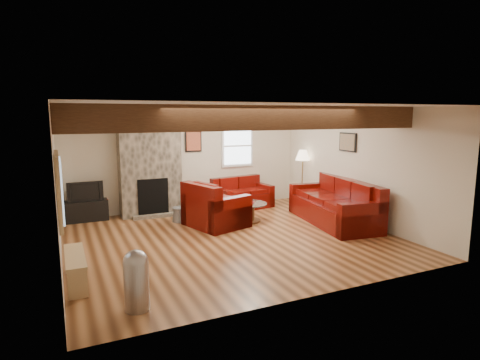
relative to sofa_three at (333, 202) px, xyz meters
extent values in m
plane|color=#5A3117|center=(-2.48, -0.11, -0.47)|extent=(8.00, 8.00, 0.00)
plane|color=white|center=(-2.48, -0.11, 2.03)|extent=(8.00, 8.00, 0.00)
plane|color=beige|center=(-2.48, 2.64, 0.78)|extent=(8.00, 0.00, 8.00)
plane|color=beige|center=(-2.48, -2.86, 0.78)|extent=(8.00, 0.00, 8.00)
plane|color=beige|center=(-5.48, -0.11, 0.78)|extent=(0.00, 7.50, 7.50)
plane|color=beige|center=(0.52, -0.11, 0.78)|extent=(0.00, 7.50, 7.50)
cube|color=#341C0F|center=(-2.48, -1.36, 1.84)|extent=(6.00, 0.36, 0.38)
cube|color=#3B362D|center=(-3.48, 2.39, 0.78)|extent=(1.40, 0.50, 2.50)
cube|color=black|center=(-3.48, 2.14, -0.02)|extent=(0.70, 0.06, 0.90)
cube|color=#3B362D|center=(-3.48, 2.09, -0.43)|extent=(1.00, 0.25, 0.08)
cylinder|color=#4E3219|center=(-1.66, 0.87, -0.46)|extent=(0.57, 0.57, 0.04)
cylinder|color=#4E3219|center=(-1.66, 0.87, -0.28)|extent=(0.30, 0.30, 0.38)
cylinder|color=silver|center=(-1.66, 0.87, -0.07)|extent=(0.85, 0.85, 0.02)
cube|color=maroon|center=(-1.66, 0.87, -0.04)|extent=(0.24, 0.17, 0.03)
cube|color=black|center=(-4.93, 2.42, -0.24)|extent=(0.93, 0.37, 0.46)
imported|color=black|center=(-4.93, 2.42, 0.21)|extent=(0.76, 0.10, 0.44)
cylinder|color=tan|center=(0.32, 1.72, -0.46)|extent=(0.26, 0.26, 0.03)
cylinder|color=tan|center=(0.32, 1.72, 0.18)|extent=(0.03, 0.03, 1.31)
cone|color=#FBE2BE|center=(0.32, 1.72, 0.85)|extent=(0.37, 0.37, 0.26)
camera|label=1|loc=(-5.44, -6.95, 1.89)|focal=30.00mm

